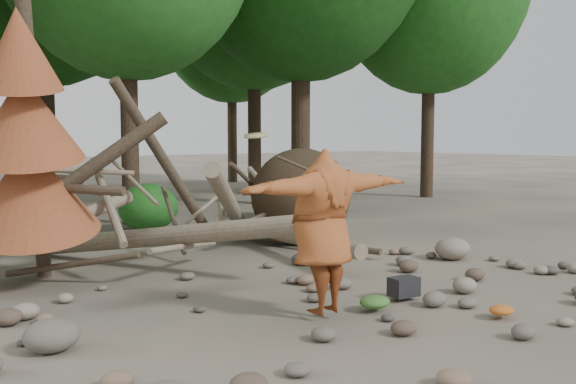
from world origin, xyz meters
TOP-DOWN VIEW (x-y plane):
  - ground at (0.00, 0.00)m, footprint 120.00×120.00m
  - deadfall_pile at (2.02, 4.24)m, footprint 8.55×5.24m
  - dead_conifer at (-3.12, 3.37)m, footprint 2.06×2.16m
  - bush_mid at (0.80, 7.80)m, footprint 1.40×1.40m
  - bush_right at (5.00, 7.00)m, footprint 2.00×2.00m
  - frisbee_thrower at (-0.69, -0.19)m, footprint 2.73×1.05m
  - backpack at (0.75, -0.21)m, footprint 0.42×0.30m
  - cloth_green at (0.03, -0.38)m, footprint 0.42×0.35m
  - cloth_orange at (1.03, -1.55)m, footprint 0.33×0.27m
  - boulder_mid_right at (3.62, 1.21)m, footprint 0.67×0.60m
  - boulder_mid_left at (-3.71, 0.60)m, footprint 0.58×0.53m

SIDE VIEW (x-z plane):
  - ground at x=0.00m, z-range 0.00..0.00m
  - cloth_orange at x=1.03m, z-range 0.00..0.12m
  - cloth_green at x=0.03m, z-range 0.00..0.16m
  - backpack at x=0.75m, z-range 0.00..0.26m
  - boulder_mid_left at x=-3.71m, z-range 0.00..0.35m
  - boulder_mid_right at x=3.62m, z-range 0.00..0.40m
  - bush_mid at x=0.80m, z-range 0.00..1.12m
  - bush_right at x=5.00m, z-range 0.00..1.60m
  - deadfall_pile at x=2.02m, z-range -0.70..2.60m
  - frisbee_thrower at x=-0.69m, z-range -0.02..2.19m
  - dead_conifer at x=-3.12m, z-range -0.06..4.29m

